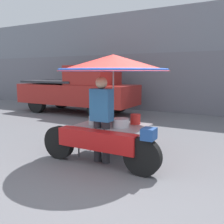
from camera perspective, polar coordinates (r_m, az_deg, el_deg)
name	(u,v)px	position (r m, az deg, el deg)	size (l,w,h in m)	color
ground_plane	(105,182)	(3.87, -1.51, -15.79)	(36.00, 36.00, 0.00)	slate
shopfront_building	(202,61)	(11.13, 19.90, 10.81)	(28.00, 2.06, 4.15)	gray
vendor_motorcycle_cart	(112,77)	(4.63, -0.05, 7.98)	(2.31, 2.09, 1.95)	black
vendor_person	(102,116)	(4.45, -2.38, -0.82)	(0.38, 0.22, 1.55)	#2D2D33
pickup_truck	(79,90)	(10.05, -7.46, 4.96)	(4.84, 1.78, 1.87)	black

